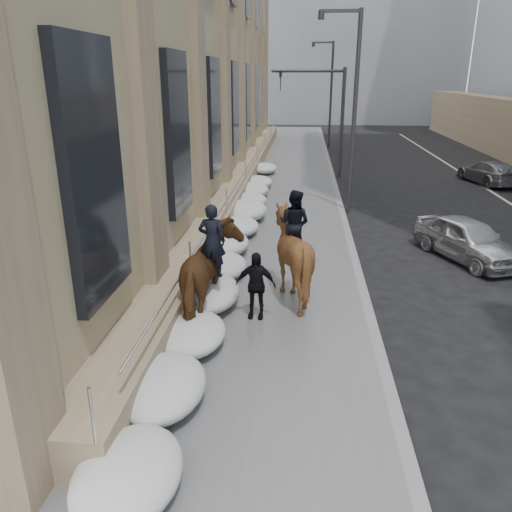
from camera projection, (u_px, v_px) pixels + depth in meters
The scene contains 15 objects.
ground at pixel (245, 413), 8.78m from camera, with size 140.00×140.00×0.00m, color black.
sidewalk at pixel (276, 237), 18.11m from camera, with size 5.00×80.00×0.12m, color #515254.
curb at pixel (349, 239), 17.88m from camera, with size 0.24×80.00×0.12m, color slate.
limestone_building at pixel (185, 4), 24.86m from camera, with size 6.10×44.00×18.00m.
bg_building_mid at pixel (334, 0), 59.76m from camera, with size 30.00×12.00×28.00m, color slate.
bg_building_far at pixel (260, 43), 73.23m from camera, with size 24.00×12.00×20.00m, color gray.
streetlight_mid at pixel (351, 102), 20.07m from camera, with size 1.71×0.24×8.00m.
streetlight_far at pixel (329, 89), 38.78m from camera, with size 1.71×0.24×8.00m.
traffic_signal at pixel (326, 105), 27.81m from camera, with size 4.10×0.22×6.00m.
snow_bank at pixel (230, 241), 16.33m from camera, with size 1.70×18.10×0.76m.
mounted_horse_left at pixel (211, 273), 11.52m from camera, with size 1.27×2.69×2.78m.
mounted_horse_right at pixel (291, 252), 12.73m from camera, with size 2.54×2.66×2.80m.
pedestrian at pixel (256, 285), 11.76m from camera, with size 0.96×0.40×1.64m, color black.
car_silver at pixel (468, 239), 15.90m from camera, with size 1.60×3.99×1.36m, color #B3B5BB.
car_grey at pixel (489, 172), 27.06m from camera, with size 1.74×4.28×1.24m, color slate.
Camera 1 is at (0.87, -7.25, 5.61)m, focal length 35.00 mm.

